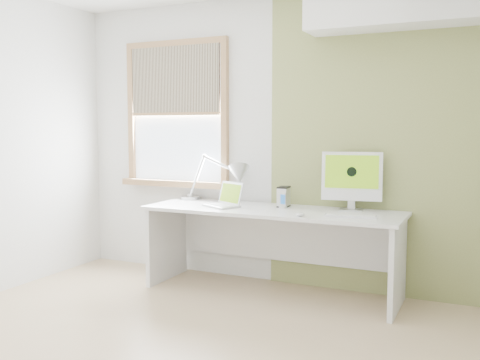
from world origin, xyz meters
The scene contains 11 objects.
room centered at (0.00, 0.00, 1.30)m, with size 4.04×3.54×2.64m.
accent_wall centered at (1.00, 1.74, 1.30)m, with size 2.00×0.02×2.60m, color olive.
window centered at (-1.00, 1.71, 1.54)m, with size 1.20×0.14×1.42m.
desk centered at (0.14, 1.44, 0.53)m, with size 2.20×0.70×0.73m.
desk_lamp centered at (-0.37, 1.62, 0.96)m, with size 0.77×0.31×0.44m.
laptop centered at (-0.28, 1.35, 0.78)m, with size 0.38×0.35×0.21m.
phone_dock centered at (0.21, 1.47, 0.77)m, with size 0.09×0.09×0.13m.
external_drive centered at (0.19, 1.54, 0.82)m, with size 0.09×0.14×0.18m.
imac centered at (0.77, 1.61, 1.00)m, with size 0.50×0.20×0.49m.
keyboard centered at (0.85, 1.25, 0.74)m, with size 0.41×0.17×0.02m.
mouse centered at (0.48, 1.13, 0.74)m, with size 0.06×0.10×0.03m, color white.
Camera 1 is at (1.81, -2.84, 1.41)m, focal length 40.45 mm.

